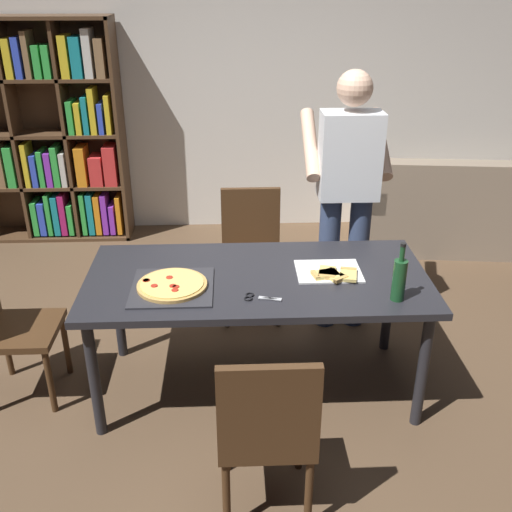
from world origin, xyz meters
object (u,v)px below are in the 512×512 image
couch (456,213)px  pepperoni_pizza_on_tray (172,286)px  chair_near_camera (267,426)px  wine_bottle (399,279)px  dining_table (257,287)px  person_serving_pizza (347,189)px  bookshelf (49,136)px  chair_far_side (251,245)px  kitchen_scissors (257,297)px  chair_left_end (3,319)px

couch → pepperoni_pizza_on_tray: couch is taller
chair_near_camera → couch: size_ratio=0.50×
couch → wine_bottle: (-1.19, -2.28, 0.57)m
dining_table → chair_near_camera: bearing=-90.0°
wine_bottle → pepperoni_pizza_on_tray: bearing=171.8°
dining_table → pepperoni_pizza_on_tray: bearing=-165.2°
dining_table → wine_bottle: (0.71, -0.29, 0.19)m
person_serving_pizza → bookshelf: bearing=144.9°
pepperoni_pizza_on_tray → wine_bottle: bearing=-8.2°
chair_near_camera → chair_far_side: same height
dining_table → wine_bottle: 0.78m
chair_near_camera → bookshelf: 3.76m
chair_near_camera → pepperoni_pizza_on_tray: 0.96m
chair_near_camera → bookshelf: bookshelf is taller
person_serving_pizza → kitchen_scissors: (-0.63, -0.96, -0.24)m
bookshelf → kitchen_scissors: size_ratio=9.82×
chair_near_camera → chair_left_end: bearing=147.0°
chair_far_side → person_serving_pizza: (0.62, -0.22, 0.49)m
couch → wine_bottle: wine_bottle is taller
couch → bookshelf: bookshelf is taller
person_serving_pizza → wine_bottle: size_ratio=5.54×
pepperoni_pizza_on_tray → wine_bottle: wine_bottle is taller
couch → kitchen_scissors: bearing=-130.5°
dining_table → bookshelf: (-1.75, 2.37, 0.27)m
chair_far_side → bookshelf: 2.31m
chair_left_end → person_serving_pizza: person_serving_pizza is taller
wine_bottle → kitchen_scissors: wine_bottle is taller
chair_near_camera → person_serving_pizza: size_ratio=0.51×
chair_far_side → wine_bottle: size_ratio=2.85×
chair_left_end → wine_bottle: bearing=-7.7°
chair_far_side → bookshelf: size_ratio=0.46×
bookshelf → pepperoni_pizza_on_tray: bookshelf is taller
bookshelf → person_serving_pizza: bearing=-35.1°
pepperoni_pizza_on_tray → couch: bearing=41.9°
bookshelf → chair_far_side: bearing=-39.5°
chair_near_camera → person_serving_pizza: person_serving_pizza is taller
bookshelf → couch: bearing=-6.0°
chair_near_camera → chair_far_side: 1.86m
couch → pepperoni_pizza_on_tray: bearing=-138.1°
chair_left_end → wine_bottle: (2.14, -0.29, 0.36)m
dining_table → kitchen_scissors: 0.26m
pepperoni_pizza_on_tray → bookshelf: bearing=117.4°
bookshelf → kitchen_scissors: (1.73, -2.62, -0.19)m
chair_far_side → pepperoni_pizza_on_tray: size_ratio=2.08×
wine_bottle → couch: bearing=62.4°
chair_near_camera → wine_bottle: size_ratio=2.85×
chair_near_camera → wine_bottle: wine_bottle is taller
bookshelf → wine_bottle: size_ratio=6.17×
chair_far_side → person_serving_pizza: size_ratio=0.51×
chair_far_side → kitchen_scissors: 1.20m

